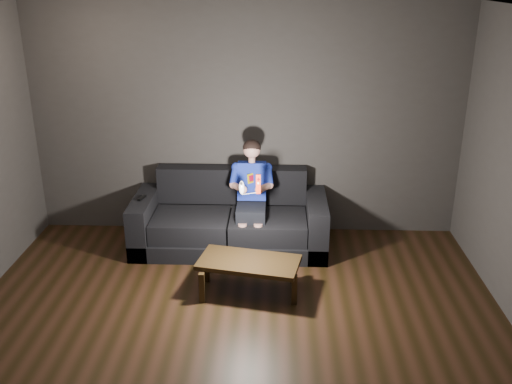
{
  "coord_description": "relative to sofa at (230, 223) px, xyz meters",
  "views": [
    {
      "loc": [
        0.35,
        -3.93,
        2.98
      ],
      "look_at": [
        0.15,
        1.55,
        0.85
      ],
      "focal_mm": 40.0,
      "sensor_mm": 36.0,
      "label": 1
    }
  ],
  "objects": [
    {
      "name": "coffee_table",
      "position": [
        0.27,
        -1.03,
        0.03
      ],
      "size": [
        1.05,
        0.67,
        0.35
      ],
      "color": "black",
      "rests_on": "floor"
    },
    {
      "name": "back_wall",
      "position": [
        0.16,
        0.48,
        1.07
      ],
      "size": [
        5.0,
        0.04,
        2.7
      ],
      "primitive_type": "cube",
      "color": "#393432",
      "rests_on": "ground"
    },
    {
      "name": "sofa",
      "position": [
        0.0,
        0.0,
        0.0
      ],
      "size": [
        2.18,
        0.94,
        0.84
      ],
      "color": "black",
      "rests_on": "floor"
    },
    {
      "name": "child",
      "position": [
        0.25,
        -0.05,
        0.46
      ],
      "size": [
        0.48,
        0.59,
        1.18
      ],
      "color": "black",
      "rests_on": "sofa"
    },
    {
      "name": "ceiling",
      "position": [
        0.16,
        -2.02,
        2.42
      ],
      "size": [
        5.0,
        5.0,
        0.02
      ],
      "primitive_type": "cube",
      "color": "beige",
      "rests_on": "back_wall"
    },
    {
      "name": "wii_remote_red",
      "position": [
        0.34,
        -0.51,
        0.68
      ],
      "size": [
        0.05,
        0.08,
        0.2
      ],
      "color": "red",
      "rests_on": "child"
    },
    {
      "name": "wii_remote_black",
      "position": [
        -0.98,
        -0.08,
        0.33
      ],
      "size": [
        0.07,
        0.15,
        0.03
      ],
      "color": "black",
      "rests_on": "sofa"
    },
    {
      "name": "floor",
      "position": [
        0.16,
        -2.02,
        -0.28
      ],
      "size": [
        5.0,
        5.0,
        0.0
      ],
      "primitive_type": "plane",
      "color": "black",
      "rests_on": "ground"
    },
    {
      "name": "nunchuk_white",
      "position": [
        0.17,
        -0.5,
        0.63
      ],
      "size": [
        0.07,
        0.1,
        0.15
      ],
      "color": "silver",
      "rests_on": "child"
    }
  ]
}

